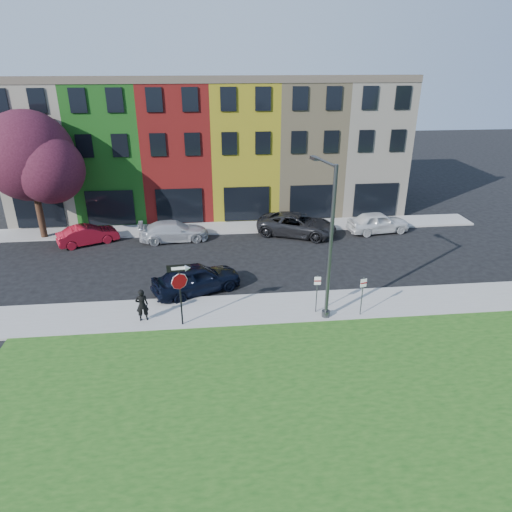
{
  "coord_description": "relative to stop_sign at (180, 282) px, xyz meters",
  "views": [
    {
      "loc": [
        -2.65,
        -16.74,
        11.71
      ],
      "look_at": [
        -0.53,
        4.0,
        2.54
      ],
      "focal_mm": 32.0,
      "sensor_mm": 36.0,
      "label": 1
    }
  ],
  "objects": [
    {
      "name": "parking_sign_b",
      "position": [
        8.6,
        0.01,
        -0.93
      ],
      "size": [
        0.32,
        0.11,
        2.02
      ],
      "rotation": [
        0.0,
        0.0,
        0.21
      ],
      "color": "#414346",
      "rests_on": "sidewalk_near"
    },
    {
      "name": "sedan_near",
      "position": [
        0.63,
        3.41,
        -1.52
      ],
      "size": [
        5.36,
        6.12,
        1.61
      ],
      "primitive_type": "imported",
      "rotation": [
        0.0,
        0.0,
        1.98
      ],
      "color": "black",
      "rests_on": "ground"
    },
    {
      "name": "man",
      "position": [
        -1.87,
        0.57,
        -1.38
      ],
      "size": [
        0.75,
        0.63,
        1.63
      ],
      "primitive_type": "imported",
      "rotation": [
        0.0,
        0.0,
        3.35
      ],
      "color": "black",
      "rests_on": "sidewalk_near"
    },
    {
      "name": "parked_car_white",
      "position": [
        13.47,
        11.27,
        -1.57
      ],
      "size": [
        2.9,
        4.86,
        1.5
      ],
      "primitive_type": "imported",
      "rotation": [
        0.0,
        0.0,
        1.7
      ],
      "color": "silver",
      "rests_on": "ground"
    },
    {
      "name": "stop_sign",
      "position": [
        0.0,
        0.0,
        0.0
      ],
      "size": [
        1.05,
        0.13,
        3.09
      ],
      "rotation": [
        0.0,
        0.0,
        0.08
      ],
      "color": "black",
      "rests_on": "sidewalk_near"
    },
    {
      "name": "ground",
      "position": [
        4.23,
        -1.88,
        -2.32
      ],
      "size": [
        120.0,
        120.0,
        0.0
      ],
      "primitive_type": "plane",
      "color": "black",
      "rests_on": "ground"
    },
    {
      "name": "parking_sign_a",
      "position": [
        6.49,
        0.47,
        -0.94
      ],
      "size": [
        0.32,
        0.09,
        2.0
      ],
      "rotation": [
        0.0,
        0.0,
        -0.06
      ],
      "color": "#414346",
      "rests_on": "sidewalk_near"
    },
    {
      "name": "sidewalk_far",
      "position": [
        1.23,
        13.12,
        -2.26
      ],
      "size": [
        40.0,
        2.4,
        0.12
      ],
      "primitive_type": "cube",
      "color": "gray",
      "rests_on": "ground"
    },
    {
      "name": "parked_car_silver",
      "position": [
        -1.07,
        11.15,
        -1.64
      ],
      "size": [
        2.8,
        5.05,
        1.36
      ],
      "primitive_type": "imported",
      "rotation": [
        0.0,
        0.0,
        1.67
      ],
      "color": "#B1B2B6",
      "rests_on": "ground"
    },
    {
      "name": "sidewalk_near",
      "position": [
        6.23,
        1.12,
        -2.26
      ],
      "size": [
        40.0,
        3.0,
        0.12
      ],
      "primitive_type": "cube",
      "color": "gray",
      "rests_on": "ground"
    },
    {
      "name": "tree_purple",
      "position": [
        -10.03,
        12.54,
        3.28
      ],
      "size": [
        7.03,
        6.15,
        8.56
      ],
      "color": "black",
      "rests_on": "sidewalk_far"
    },
    {
      "name": "street_lamp",
      "position": [
        6.83,
        0.23,
        1.54
      ],
      "size": [
        0.86,
        2.54,
        7.41
      ],
      "rotation": [
        0.0,
        0.0,
        0.23
      ],
      "color": "#414346",
      "rests_on": "sidewalk_near"
    },
    {
      "name": "parked_car_dark",
      "position": [
        7.55,
        11.29,
        -1.55
      ],
      "size": [
        6.52,
        7.37,
        1.54
      ],
      "primitive_type": "imported",
      "rotation": [
        0.0,
        0.0,
        1.17
      ],
      "color": "black",
      "rests_on": "ground"
    },
    {
      "name": "rowhouse_block",
      "position": [
        1.73,
        19.3,
        2.67
      ],
      "size": [
        30.0,
        10.12,
        10.0
      ],
      "color": "beige",
      "rests_on": "ground"
    },
    {
      "name": "parked_car_red",
      "position": [
        -6.81,
        11.09,
        -1.67
      ],
      "size": [
        4.33,
        4.97,
        1.3
      ],
      "primitive_type": "imported",
      "rotation": [
        0.0,
        0.0,
        2.0
      ],
      "color": "maroon",
      "rests_on": "ground"
    }
  ]
}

